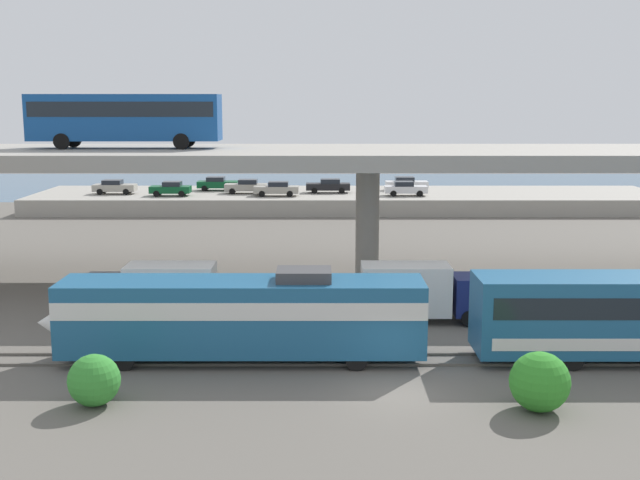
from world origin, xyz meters
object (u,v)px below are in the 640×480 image
object	(u,v)px
service_truck_east	(421,291)
parked_car_3	(405,183)
parked_car_6	(169,189)
transit_bus_on_overpass	(124,116)
parked_car_7	(327,186)
parked_car_0	(275,189)
parked_car_2	(216,183)
parked_car_1	(113,187)
service_truck_west	(153,291)
parked_car_4	(245,186)
train_locomotive	(223,313)
parked_car_5	(404,188)

from	to	relation	value
service_truck_east	parked_car_3	size ratio (longest dim) A/B	1.48
service_truck_east	parked_car_6	bearing A→B (deg)	116.73
transit_bus_on_overpass	parked_car_7	distance (m)	37.27
transit_bus_on_overpass	parked_car_0	bearing A→B (deg)	75.79
service_truck_east	parked_car_0	bearing A→B (deg)	103.42
parked_car_0	parked_car_7	size ratio (longest dim) A/B	0.99
service_truck_east	parked_car_2	world-z (taller)	parked_car_2
parked_car_1	parked_car_7	size ratio (longest dim) A/B	0.94
service_truck_west	parked_car_4	world-z (taller)	parked_car_4
parked_car_1	parked_car_2	bearing A→B (deg)	17.86
service_truck_east	train_locomotive	bearing A→B (deg)	-146.07
service_truck_east	parked_car_4	size ratio (longest dim) A/B	1.52
transit_bus_on_overpass	service_truck_east	distance (m)	22.33
parked_car_0	parked_car_7	bearing A→B (deg)	-151.47
parked_car_2	parked_car_6	distance (m)	6.61
parked_car_1	parked_car_0	bearing A→B (deg)	-6.14
parked_car_4	parked_car_2	bearing A→B (deg)	-39.92
parked_car_4	parked_car_6	size ratio (longest dim) A/B	1.07
service_truck_west	parked_car_2	distance (m)	46.60
parked_car_4	parked_car_1	bearing A→B (deg)	2.01
train_locomotive	service_truck_west	bearing A→B (deg)	-55.33
service_truck_west	parked_car_2	xyz separation A→B (m)	(-2.60, 46.52, 0.85)
parked_car_5	parked_car_6	xyz separation A→B (m)	(-24.38, -0.13, -0.00)
service_truck_west	parked_car_3	distance (m)	49.91
service_truck_west	parked_car_5	size ratio (longest dim) A/B	1.55
parked_car_1	parked_car_3	size ratio (longest dim) A/B	0.96
train_locomotive	parked_car_2	size ratio (longest dim) A/B	3.90
parked_car_0	parked_car_6	bearing A→B (deg)	-0.67
parked_car_4	parked_car_6	distance (m)	7.96
transit_bus_on_overpass	parked_car_6	bearing A→B (deg)	95.81
transit_bus_on_overpass	parked_car_6	distance (m)	32.27
parked_car_7	service_truck_west	bearing A→B (deg)	77.73
service_truck_west	service_truck_east	xyz separation A→B (m)	(14.06, 0.00, 0.00)
parked_car_0	parked_car_3	distance (m)	14.92
service_truck_east	parked_car_6	distance (m)	46.37
parked_car_0	parked_car_1	bearing A→B (deg)	-6.14
service_truck_east	parked_car_4	world-z (taller)	parked_car_4
parked_car_3	parked_car_7	size ratio (longest dim) A/B	0.98
parked_car_7	service_truck_east	bearing A→B (deg)	95.75
service_truck_west	parked_car_0	xyz separation A→B (m)	(4.21, 41.28, 0.85)
train_locomotive	parked_car_3	world-z (taller)	train_locomotive
train_locomotive	service_truck_east	size ratio (longest dim) A/B	2.52
parked_car_2	parked_car_3	world-z (taller)	same
parked_car_2	parked_car_0	bearing A→B (deg)	-37.57
parked_car_1	parked_car_4	xyz separation A→B (m)	(13.94, 0.49, -0.00)
transit_bus_on_overpass	parked_car_2	xyz separation A→B (m)	(1.03, 36.20, -8.05)
parked_car_1	parked_car_7	distance (m)	22.73
train_locomotive	service_truck_west	distance (m)	7.87
service_truck_west	service_truck_east	world-z (taller)	same
service_truck_east	parked_car_5	distance (m)	41.70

